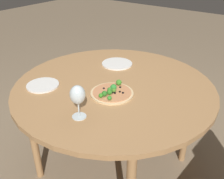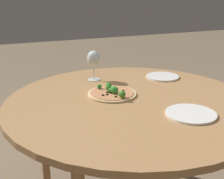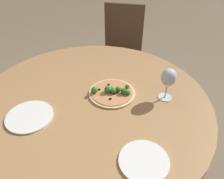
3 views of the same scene
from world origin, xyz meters
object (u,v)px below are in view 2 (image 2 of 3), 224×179
object	(u,v)px
wine_glass	(94,59)
plate_near	(163,77)
pizza	(112,93)
plate_far	(191,114)

from	to	relation	value
wine_glass	plate_near	distance (m)	0.45
pizza	plate_far	world-z (taller)	pizza
wine_glass	plate_near	size ratio (longest dim) A/B	0.89
plate_near	wine_glass	bearing A→B (deg)	-104.72
plate_near	plate_far	size ratio (longest dim) A/B	0.89
wine_glass	plate_far	world-z (taller)	wine_glass
pizza	plate_far	xyz separation A→B (m)	(0.38, 0.23, -0.01)
pizza	wine_glass	distance (m)	0.32
wine_glass	plate_near	world-z (taller)	wine_glass
plate_near	plate_far	world-z (taller)	same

